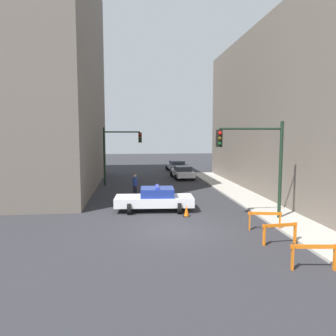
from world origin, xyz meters
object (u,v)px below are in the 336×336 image
object	(u,v)px
traffic_light_far	(117,148)
parked_car_near	(183,172)
barrier_mid	(280,230)
traffic_cone	(187,211)
traffic_light_near	(260,155)
parked_car_mid	(177,166)
pedestrian_crossing	(135,185)
police_car	(155,199)
barrier_back	(265,218)
barrier_front	(314,253)

from	to	relation	value
traffic_light_far	parked_car_near	distance (m)	7.98
barrier_mid	traffic_cone	distance (m)	5.95
traffic_light_near	parked_car_mid	size ratio (longest dim) A/B	1.17
parked_car_near	parked_car_mid	size ratio (longest dim) A/B	0.98
parked_car_mid	pedestrian_crossing	size ratio (longest dim) A/B	2.69
parked_car_near	pedestrian_crossing	world-z (taller)	pedestrian_crossing
police_car	barrier_mid	world-z (taller)	police_car
barrier_back	traffic_light_near	bearing A→B (deg)	77.38
parked_car_near	barrier_back	xyz separation A→B (m)	(1.05, -18.44, -0.06)
parked_car_mid	traffic_cone	xyz separation A→B (m)	(-2.57, -22.06, -0.36)
parked_car_near	traffic_cone	xyz separation A→B (m)	(-2.25, -15.40, -0.36)
police_car	barrier_mid	size ratio (longest dim) A/B	3.01
traffic_light_far	traffic_cone	bearing A→B (deg)	-69.85
barrier_front	traffic_light_far	bearing A→B (deg)	110.83
police_car	barrier_front	xyz separation A→B (m)	(4.75, -9.31, -0.11)
traffic_light_far	traffic_cone	world-z (taller)	traffic_light_far
police_car	barrier_back	xyz separation A→B (m)	(4.97, -4.66, -0.11)
parked_car_mid	barrier_front	world-z (taller)	parked_car_mid
parked_car_near	police_car	bearing A→B (deg)	-107.99
pedestrian_crossing	traffic_cone	size ratio (longest dim) A/B	2.53
barrier_front	traffic_cone	xyz separation A→B (m)	(-3.08, 7.69, -0.30)
traffic_light_near	parked_car_mid	distance (m)	23.52
parked_car_mid	police_car	bearing A→B (deg)	-107.53
pedestrian_crossing	barrier_mid	distance (m)	12.68
parked_car_mid	pedestrian_crossing	bearing A→B (deg)	-114.49
police_car	traffic_cone	distance (m)	2.36
police_car	traffic_cone	world-z (taller)	police_car
traffic_light_near	pedestrian_crossing	world-z (taller)	traffic_light_near
traffic_light_far	parked_car_near	size ratio (longest dim) A/B	1.19
parked_car_near	pedestrian_crossing	size ratio (longest dim) A/B	2.63
parked_car_near	traffic_light_far	bearing A→B (deg)	-153.38
parked_car_mid	barrier_mid	world-z (taller)	parked_car_mid
parked_car_near	parked_car_mid	bearing A→B (deg)	85.14
traffic_light_far	police_car	distance (m)	10.85
parked_car_near	pedestrian_crossing	bearing A→B (deg)	-120.79
parked_car_near	barrier_front	size ratio (longest dim) A/B	2.74
pedestrian_crossing	traffic_cone	world-z (taller)	pedestrian_crossing
traffic_light_far	parked_car_near	bearing A→B (deg)	28.76
pedestrian_crossing	barrier_front	distance (m)	15.05
traffic_light_near	barrier_mid	xyz separation A→B (m)	(-0.59, -3.80, -2.91)
pedestrian_crossing	barrier_mid	world-z (taller)	pedestrian_crossing
pedestrian_crossing	barrier_front	bearing A→B (deg)	-25.02
pedestrian_crossing	barrier_back	distance (m)	11.04
barrier_mid	traffic_light_near	bearing A→B (deg)	81.18
barrier_back	traffic_cone	world-z (taller)	barrier_back
pedestrian_crossing	barrier_front	xyz separation A→B (m)	(5.88, -13.85, -0.24)
parked_car_near	traffic_cone	distance (m)	15.57
police_car	pedestrian_crossing	bearing A→B (deg)	17.63
traffic_light_far	traffic_light_near	bearing A→B (deg)	-58.39
parked_car_mid	barrier_back	xyz separation A→B (m)	(0.74, -25.10, -0.06)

